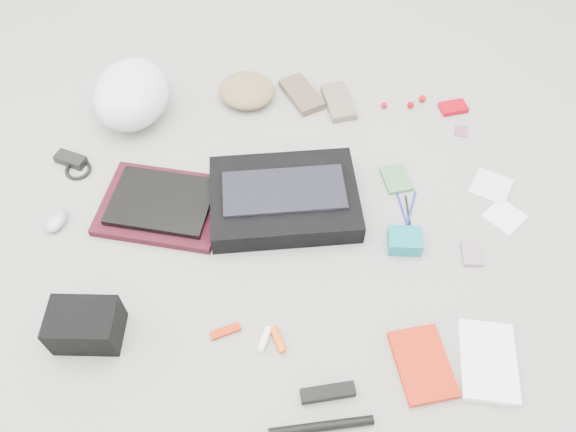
{
  "coord_description": "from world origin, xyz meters",
  "views": [
    {
      "loc": [
        -0.01,
        -1.05,
        1.53
      ],
      "look_at": [
        0.0,
        0.0,
        0.05
      ],
      "focal_mm": 35.0,
      "sensor_mm": 36.0,
      "label": 1
    }
  ],
  "objects_px": {
    "accordion_wallet": "(405,241)",
    "camera_bag": "(85,325)",
    "laptop": "(161,201)",
    "book_red": "(423,364)",
    "bike_helmet": "(132,94)",
    "messenger_bag": "(284,199)"
  },
  "relations": [
    {
      "from": "accordion_wallet",
      "to": "camera_bag",
      "type": "bearing_deg",
      "value": -159.39
    },
    {
      "from": "laptop",
      "to": "accordion_wallet",
      "type": "distance_m",
      "value": 0.81
    },
    {
      "from": "laptop",
      "to": "camera_bag",
      "type": "bearing_deg",
      "value": -98.16
    },
    {
      "from": "camera_bag",
      "to": "book_red",
      "type": "height_order",
      "value": "camera_bag"
    },
    {
      "from": "bike_helmet",
      "to": "accordion_wallet",
      "type": "relative_size",
      "value": 3.2
    },
    {
      "from": "book_red",
      "to": "laptop",
      "type": "bearing_deg",
      "value": 134.67
    },
    {
      "from": "camera_bag",
      "to": "messenger_bag",
      "type": "bearing_deg",
      "value": 40.9
    },
    {
      "from": "bike_helmet",
      "to": "accordion_wallet",
      "type": "bearing_deg",
      "value": -25.76
    },
    {
      "from": "accordion_wallet",
      "to": "messenger_bag",
      "type": "bearing_deg",
      "value": 160.4
    },
    {
      "from": "laptop",
      "to": "camera_bag",
      "type": "height_order",
      "value": "camera_bag"
    },
    {
      "from": "laptop",
      "to": "accordion_wallet",
      "type": "bearing_deg",
      "value": -0.38
    },
    {
      "from": "messenger_bag",
      "to": "laptop",
      "type": "xyz_separation_m",
      "value": [
        -0.41,
        -0.01,
        -0.0
      ]
    },
    {
      "from": "accordion_wallet",
      "to": "laptop",
      "type": "bearing_deg",
      "value": 172.05
    },
    {
      "from": "bike_helmet",
      "to": "book_red",
      "type": "relative_size",
      "value": 1.58
    },
    {
      "from": "messenger_bag",
      "to": "accordion_wallet",
      "type": "relative_size",
      "value": 4.6
    },
    {
      "from": "camera_bag",
      "to": "laptop",
      "type": "bearing_deg",
      "value": 72.85
    },
    {
      "from": "messenger_bag",
      "to": "bike_helmet",
      "type": "height_order",
      "value": "bike_helmet"
    },
    {
      "from": "laptop",
      "to": "bike_helmet",
      "type": "bearing_deg",
      "value": 119.44
    },
    {
      "from": "book_red",
      "to": "camera_bag",
      "type": "bearing_deg",
      "value": 163.54
    },
    {
      "from": "book_red",
      "to": "accordion_wallet",
      "type": "distance_m",
      "value": 0.4
    },
    {
      "from": "bike_helmet",
      "to": "book_red",
      "type": "distance_m",
      "value": 1.39
    },
    {
      "from": "laptop",
      "to": "messenger_bag",
      "type": "bearing_deg",
      "value": 11.51
    }
  ]
}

